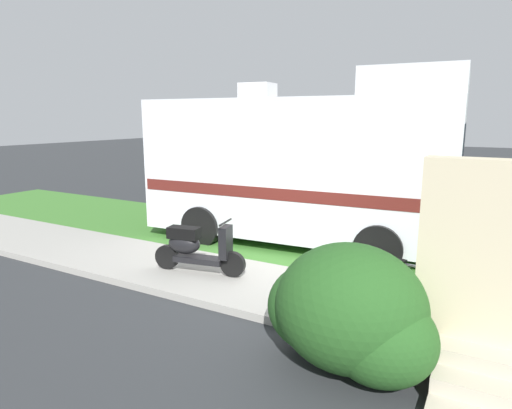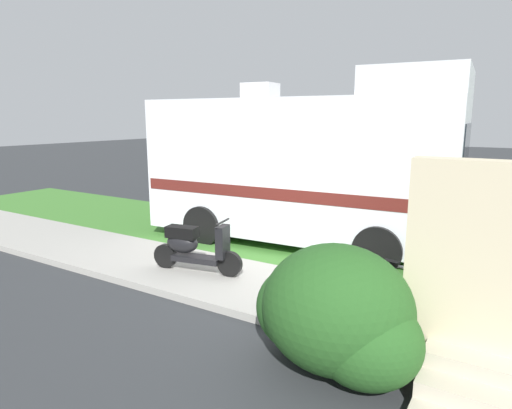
# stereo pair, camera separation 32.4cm
# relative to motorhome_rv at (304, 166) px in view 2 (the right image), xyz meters

# --- Properties ---
(ground_plane) EXTENTS (80.00, 80.00, 0.00)m
(ground_plane) POSITION_rel_motorhome_rv_xyz_m (0.32, -1.69, -1.76)
(ground_plane) COLOR #2D3033
(sidewalk) EXTENTS (24.00, 2.00, 0.12)m
(sidewalk) POSITION_rel_motorhome_rv_xyz_m (0.32, -2.89, -1.70)
(sidewalk) COLOR #9E9B93
(sidewalk) RESTS_ON ground
(grass_strip) EXTENTS (24.00, 3.40, 0.08)m
(grass_strip) POSITION_rel_motorhome_rv_xyz_m (0.32, -0.19, -1.72)
(grass_strip) COLOR #3D752D
(grass_strip) RESTS_ON ground
(motorhome_rv) EXTENTS (6.68, 2.90, 3.69)m
(motorhome_rv) POSITION_rel_motorhome_rv_xyz_m (0.00, 0.00, 0.00)
(motorhome_rv) COLOR silver
(motorhome_rv) RESTS_ON ground
(scooter) EXTENTS (1.70, 0.60, 0.97)m
(scooter) POSITION_rel_motorhome_rv_xyz_m (-0.72, -2.95, -1.19)
(scooter) COLOR black
(scooter) RESTS_ON ground
(bicycle) EXTENTS (1.68, 0.58, 0.89)m
(bicycle) POSITION_rel_motorhome_rv_xyz_m (2.93, -3.12, -1.27)
(bicycle) COLOR black
(bicycle) RESTS_ON ground
(pickup_truck_near) EXTENTS (5.16, 2.36, 1.82)m
(pickup_truck_near) POSITION_rel_motorhome_rv_xyz_m (-3.81, 4.37, -0.80)
(pickup_truck_near) COLOR silver
(pickup_truck_near) RESTS_ON ground
(porch_steps) EXTENTS (2.00, 1.26, 2.40)m
(porch_steps) POSITION_rel_motorhome_rv_xyz_m (4.10, -3.98, -0.80)
(porch_steps) COLOR #BCB29E
(porch_steps) RESTS_ON ground
(bush_by_porch) EXTENTS (2.01, 1.51, 1.42)m
(bush_by_porch) POSITION_rel_motorhome_rv_xyz_m (2.47, -4.38, -1.09)
(bush_by_porch) COLOR #23511E
(bush_by_porch) RESTS_ON ground
(bottle_green) EXTENTS (0.07, 0.07, 0.27)m
(bottle_green) POSITION_rel_motorhome_rv_xyz_m (3.61, -2.29, -1.53)
(bottle_green) COLOR brown
(bottle_green) RESTS_ON ground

